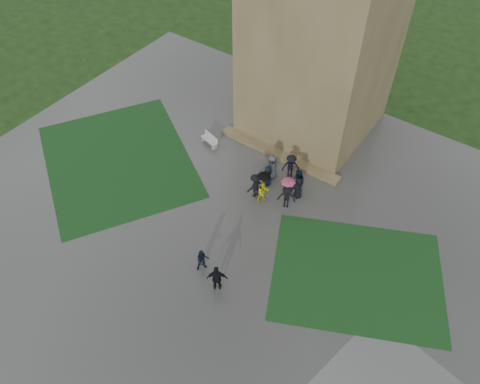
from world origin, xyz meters
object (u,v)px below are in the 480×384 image
Objects in this scene: tower at (327,1)px; bench at (210,140)px; pedestrian_near at (217,278)px; pedestrian_mid at (203,260)px.

tower is 11.44m from bench.
bench is at bearing -84.65° from pedestrian_near.
pedestrian_near is (1.38, -0.53, 0.18)m from pedestrian_mid.
bench is at bearing 75.18° from pedestrian_mid.
pedestrian_mid is 0.81× the size of pedestrian_near.
tower reaches higher than pedestrian_mid.
pedestrian_near reaches higher than pedestrian_mid.
bench is 11.41m from pedestrian_near.
tower is at bearing 45.38° from pedestrian_mid.
bench is 0.99× the size of pedestrian_mid.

